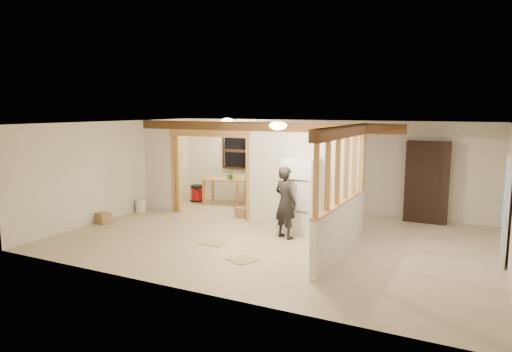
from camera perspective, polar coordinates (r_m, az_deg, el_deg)
The scene contains 29 objects.
floor at distance 10.09m, azimuth 2.26°, elevation -7.79°, with size 9.00×6.50×0.01m, color #C1AB90.
ceiling at distance 9.70m, azimuth 2.34°, elevation 6.57°, with size 9.00×6.50×0.01m, color white.
wall_back at distance 12.82m, azimuth 8.30°, elevation 1.33°, with size 9.00×0.01×2.50m, color silver.
wall_front at distance 7.04m, azimuth -8.72°, elevation -4.49°, with size 9.00×0.01×2.50m, color silver.
wall_left at distance 12.35m, azimuth -17.09°, elevation 0.78°, with size 0.01×6.50×2.50m, color silver.
partition_left_stub at distance 12.95m, azimuth -11.98°, elevation 1.30°, with size 0.90×0.12×2.50m, color silver.
partition_center at distance 10.84m, azimuth 5.88°, elevation 0.09°, with size 2.80×0.12×2.50m, color silver.
doorway_frame at distance 12.02m, azimuth -5.80°, elevation 0.18°, with size 2.46×0.14×2.20m, color tan.
header_beam_back at distance 11.21m, azimuth 0.19°, elevation 6.21°, with size 7.00×0.18×0.22m, color brown.
header_beam_right at distance 8.78m, azimuth 10.85°, elevation 5.45°, with size 0.18×3.30×0.22m, color brown.
pony_wall at distance 9.06m, azimuth 10.52°, elevation -6.50°, with size 0.12×3.20×1.00m, color silver.
stud_partition at distance 8.84m, azimuth 10.72°, elevation 0.79°, with size 0.14×3.20×1.32m, color tan.
window_back at distance 13.75m, azimuth -2.13°, elevation 3.14°, with size 1.12×0.10×1.10m, color black.
french_door at distance 9.42m, azimuth 28.77°, elevation -3.72°, with size 0.12×0.86×2.00m, color white.
ceiling_dome_main at distance 9.12m, azimuth 2.77°, elevation 6.33°, with size 0.36×0.36×0.16m, color #FFEABF.
ceiling_dome_util at distance 12.89m, azimuth -3.63°, elevation 6.92°, with size 0.32×0.32×0.14m, color #FFEABF.
hanging_bulb at distance 12.05m, azimuth -3.23°, elevation 5.40°, with size 0.07×0.07×0.07m, color #FFD88C.
refrigerator at distance 10.49m, azimuth 5.68°, elevation -2.39°, with size 0.70×0.68×1.70m, color white.
woman at distance 9.94m, azimuth 3.68°, elevation -3.31°, with size 0.58×0.38×1.59m, color black.
work_table at distance 13.53m, azimuth -3.94°, elevation -1.92°, with size 1.23×0.62×0.78m, color tan.
potted_plant at distance 13.26m, azimuth -3.21°, elevation 0.27°, with size 0.29×0.25×0.32m, color #2A5D26.
shop_vac at distance 14.06m, azimuth -7.42°, elevation -2.13°, with size 0.39×0.39×0.51m, color #9A0B0B.
bookshelf at distance 12.04m, azimuth 20.57°, elevation -0.72°, with size 1.01×0.34×2.02m, color black.
bucket at distance 12.92m, azimuth -14.23°, elevation -3.63°, with size 0.27×0.27×0.35m, color white.
box_util_a at distance 11.98m, azimuth -1.78°, elevation -4.53°, with size 0.30×0.26×0.26m, color #A3794F.
box_util_b at distance 13.67m, azimuth -10.08°, elevation -2.96°, with size 0.31×0.31×0.29m, color #A3794F.
box_front at distance 11.91m, azimuth -18.52°, elevation -5.01°, with size 0.34×0.27×0.27m, color #A3794F.
floor_panel_near at distance 8.69m, azimuth -1.63°, elevation -10.39°, with size 0.47×0.47×0.02m, color tan.
floor_panel_far at distance 9.74m, azimuth -5.44°, elevation -8.35°, with size 0.49×0.39×0.02m, color tan.
Camera 1 is at (3.99, -8.83, 2.81)m, focal length 32.00 mm.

